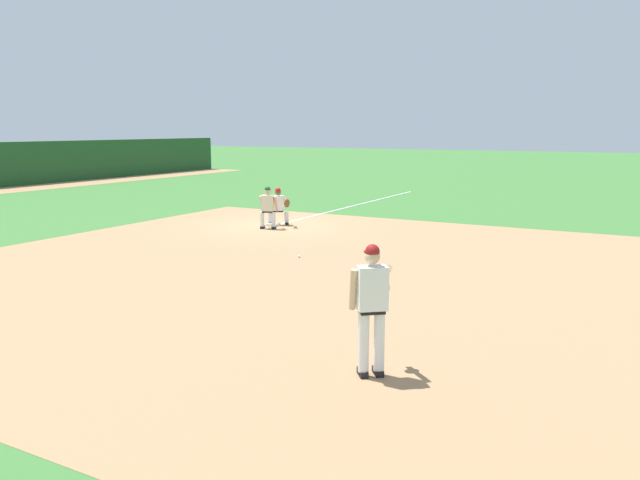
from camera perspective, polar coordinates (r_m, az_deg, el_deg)
ground_plane at (r=21.98m, az=-4.30°, el=1.29°), size 160.00×160.00×0.00m
infield_dirt_patch at (r=15.29m, az=-1.77°, el=-2.60°), size 18.00×18.00×0.01m
foul_line_stripe at (r=27.93m, az=3.37°, el=3.21°), size 13.71×0.10×0.00m
first_base_bag at (r=21.97m, az=-4.30°, el=1.40°), size 0.38×0.38×0.09m
baseball at (r=16.54m, az=-1.93°, el=-1.51°), size 0.07×0.07×0.07m
pitcher at (r=8.56m, az=4.81°, el=-5.64°), size 0.85×0.57×1.86m
first_baseman at (r=22.02m, az=-3.79°, el=3.23°), size 0.78×1.06×1.34m
baserunner at (r=21.25m, az=-4.81°, el=3.13°), size 0.56×0.66×1.46m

